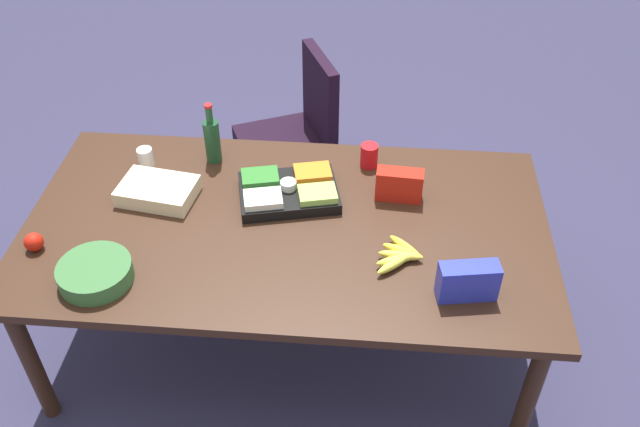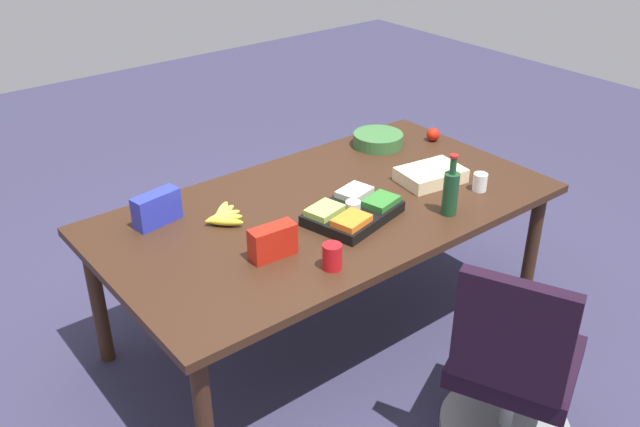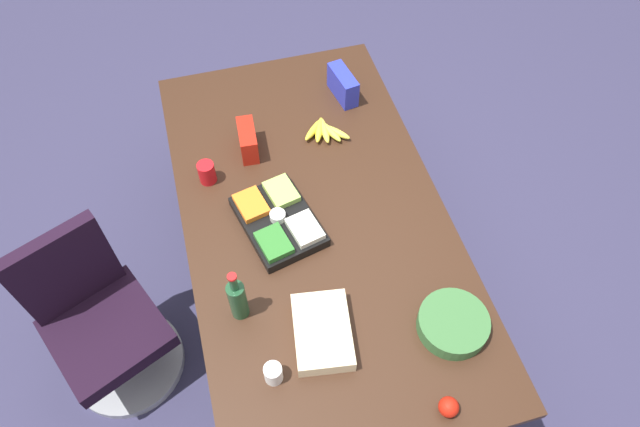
# 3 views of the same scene
# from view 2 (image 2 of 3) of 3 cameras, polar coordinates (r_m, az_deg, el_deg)

# --- Properties ---
(ground_plane) EXTENTS (10.00, 10.00, 0.00)m
(ground_plane) POSITION_cam_2_polar(r_m,az_deg,el_deg) (3.69, 0.58, -9.52)
(ground_plane) COLOR #32304C
(conference_table) EXTENTS (2.18, 1.18, 0.74)m
(conference_table) POSITION_cam_2_polar(r_m,az_deg,el_deg) (3.31, 0.64, -0.28)
(conference_table) COLOR #351F13
(conference_table) RESTS_ON ground
(office_chair) EXTENTS (0.63, 0.63, 0.92)m
(office_chair) POSITION_cam_2_polar(r_m,az_deg,el_deg) (2.99, 15.54, -13.06)
(office_chair) COLOR gray
(office_chair) RESTS_ON ground
(banana_bunch) EXTENTS (0.19, 0.24, 0.04)m
(banana_bunch) POSITION_cam_2_polar(r_m,az_deg,el_deg) (3.17, -8.02, -0.21)
(banana_bunch) COLOR gold
(banana_bunch) RESTS_ON conference_table
(sheet_cake) EXTENTS (0.35, 0.27, 0.07)m
(sheet_cake) POSITION_cam_2_polar(r_m,az_deg,el_deg) (3.54, 9.15, 3.17)
(sheet_cake) COLOR beige
(sheet_cake) RESTS_ON conference_table
(veggie_tray) EXTENTS (0.48, 0.39, 0.09)m
(veggie_tray) POSITION_cam_2_polar(r_m,az_deg,el_deg) (3.16, 2.74, 0.19)
(veggie_tray) COLOR black
(veggie_tray) RESTS_ON conference_table
(red_solo_cup) EXTENTS (0.09, 0.09, 0.11)m
(red_solo_cup) POSITION_cam_2_polar(r_m,az_deg,el_deg) (2.78, 1.01, -3.58)
(red_solo_cup) COLOR red
(red_solo_cup) RESTS_ON conference_table
(wine_bottle) EXTENTS (0.08, 0.08, 0.30)m
(wine_bottle) POSITION_cam_2_polar(r_m,az_deg,el_deg) (3.21, 10.76, 1.79)
(wine_bottle) COLOR #1A4426
(wine_bottle) RESTS_ON conference_table
(paper_cup) EXTENTS (0.08, 0.08, 0.09)m
(paper_cup) POSITION_cam_2_polar(r_m,az_deg,el_deg) (3.49, 13.11, 2.55)
(paper_cup) COLOR white
(paper_cup) RESTS_ON conference_table
(chip_bag_blue) EXTENTS (0.23, 0.12, 0.15)m
(chip_bag_blue) POSITION_cam_2_polar(r_m,az_deg,el_deg) (3.18, -13.38, 0.40)
(chip_bag_blue) COLOR #2935BC
(chip_bag_blue) RESTS_ON conference_table
(chip_bag_red) EXTENTS (0.21, 0.09, 0.14)m
(chip_bag_red) POSITION_cam_2_polar(r_m,az_deg,el_deg) (2.86, -3.93, -2.35)
(chip_bag_red) COLOR red
(chip_bag_red) RESTS_ON conference_table
(salad_bowl) EXTENTS (0.30, 0.30, 0.07)m
(salad_bowl) POSITION_cam_2_polar(r_m,az_deg,el_deg) (3.93, 4.83, 6.12)
(salad_bowl) COLOR #376835
(salad_bowl) RESTS_ON conference_table
(apple_red) EXTENTS (0.08, 0.08, 0.08)m
(apple_red) POSITION_cam_2_polar(r_m,az_deg,el_deg) (4.04, 9.36, 6.48)
(apple_red) COLOR red
(apple_red) RESTS_ON conference_table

